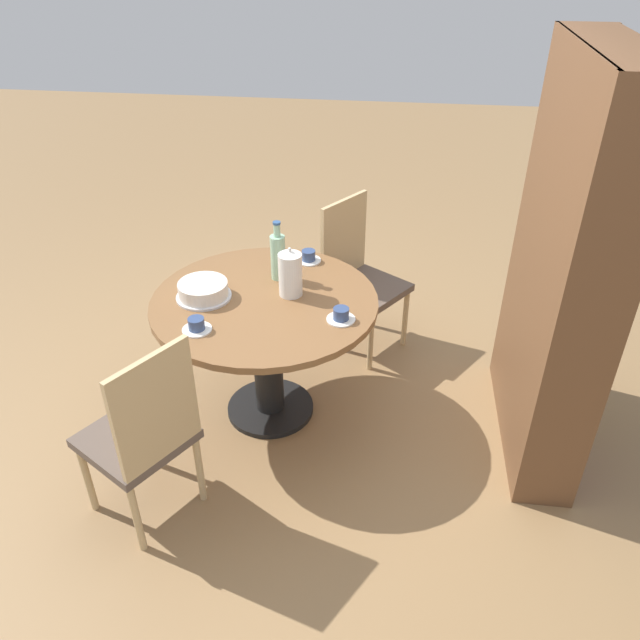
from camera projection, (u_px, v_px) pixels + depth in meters
ground_plane at (271, 409)px, 3.55m from camera, size 14.00×14.00×0.00m
dining_table at (266, 327)px, 3.24m from camera, size 1.15×1.15×0.74m
chair_a at (359, 275)px, 3.85m from camera, size 0.58×0.58×0.96m
chair_b at (144, 433)px, 2.68m from camera, size 0.58×0.58×0.96m
bookshelf at (556, 277)px, 2.92m from camera, size 1.07×0.28×1.97m
coffee_pot at (290, 273)px, 3.12m from camera, size 0.12×0.12×0.26m
water_bottle at (278, 256)px, 3.26m from camera, size 0.08×0.08×0.32m
cake_main at (203, 290)px, 3.14m from camera, size 0.28×0.28×0.08m
cup_a at (197, 326)px, 2.90m from camera, size 0.14×0.14×0.06m
cup_b at (309, 257)px, 3.47m from camera, size 0.14×0.14×0.06m
cup_c at (341, 315)px, 2.97m from camera, size 0.14×0.14×0.06m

